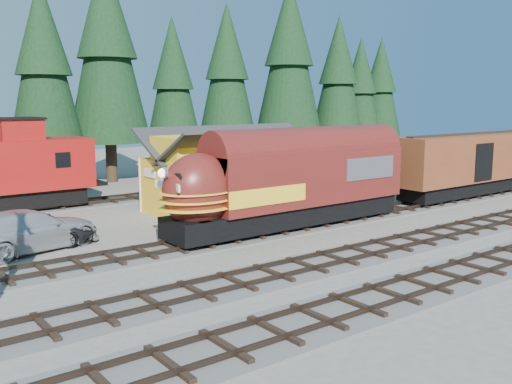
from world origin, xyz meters
TOP-DOWN VIEW (x-y plane):
  - ground at (0.00, 0.00)m, footprint 120.00×120.00m
  - track_siding at (10.00, 4.00)m, footprint 68.00×3.20m
  - track_main_south at (10.00, -2.00)m, footprint 68.00×3.20m
  - track_spur at (-10.00, 18.00)m, footprint 32.00×3.20m
  - depot at (-0.00, 10.50)m, footprint 12.80×7.00m
  - conifer_backdrop at (3.99, 24.61)m, footprint 79.00×22.50m
  - locomotive at (-2.17, 4.00)m, footprint 15.35×3.05m
  - boxcar at (14.66, 4.00)m, footprint 13.43×2.88m
  - caboose at (-12.87, 18.00)m, footprint 10.53×3.05m
  - pickup_truck_a at (-13.73, 8.99)m, footprint 6.15×4.77m
  - pickup_truck_b at (-14.41, 7.96)m, footprint 7.21×4.38m

SIDE VIEW (x-z plane):
  - ground at x=0.00m, z-range 0.00..0.00m
  - track_siding at x=10.00m, z-range -0.11..0.22m
  - track_main_south at x=10.00m, z-range -0.11..0.22m
  - track_spur at x=-10.00m, z-range -0.11..0.22m
  - pickup_truck_a at x=-13.73m, z-range 0.00..1.55m
  - pickup_truck_b at x=-14.41m, z-range 0.00..1.95m
  - locomotive at x=-2.17m, z-range 0.37..4.54m
  - boxcar at x=14.66m, z-range 0.44..4.66m
  - caboose at x=-12.87m, z-range -0.04..5.44m
  - depot at x=0.00m, z-range 0.31..5.61m
  - conifer_backdrop at x=3.99m, z-range 1.48..18.35m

